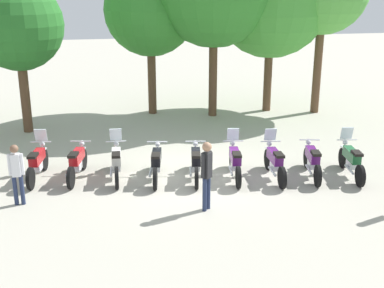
{
  "coord_description": "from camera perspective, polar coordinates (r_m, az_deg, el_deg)",
  "views": [
    {
      "loc": [
        -2.96,
        -13.6,
        5.55
      ],
      "look_at": [
        0.0,
        0.5,
        0.9
      ],
      "focal_mm": 46.73,
      "sensor_mm": 36.0,
      "label": 1
    }
  ],
  "objects": [
    {
      "name": "ground_plane",
      "position": [
        14.98,
        0.39,
        -3.85
      ],
      "size": [
        80.0,
        80.0,
        0.0
      ],
      "primitive_type": "plane",
      "color": "#ADA899"
    },
    {
      "name": "motorcycle_0",
      "position": [
        15.43,
        -17.23,
        -1.99
      ],
      "size": [
        0.72,
        2.17,
        1.37
      ],
      "rotation": [
        0.0,
        0.0,
        1.4
      ],
      "color": "black",
      "rests_on": "ground_plane"
    },
    {
      "name": "motorcycle_1",
      "position": [
        15.17,
        -12.98,
        -2.02
      ],
      "size": [
        0.78,
        2.16,
        0.99
      ],
      "rotation": [
        0.0,
        0.0,
        1.34
      ],
      "color": "black",
      "rests_on": "ground_plane"
    },
    {
      "name": "motorcycle_2",
      "position": [
        14.96,
        -8.62,
        -1.98
      ],
      "size": [
        0.62,
        2.19,
        1.37
      ],
      "rotation": [
        0.0,
        0.0,
        1.5
      ],
      "color": "black",
      "rests_on": "ground_plane"
    },
    {
      "name": "motorcycle_3",
      "position": [
        14.77,
        -4.08,
        -2.14
      ],
      "size": [
        0.74,
        2.17,
        0.99
      ],
      "rotation": [
        0.0,
        0.0,
        1.38
      ],
      "color": "black",
      "rests_on": "ground_plane"
    },
    {
      "name": "motorcycle_4",
      "position": [
        14.77,
        0.44,
        -2.09
      ],
      "size": [
        0.73,
        2.17,
        0.99
      ],
      "rotation": [
        0.0,
        0.0,
        1.38
      ],
      "color": "black",
      "rests_on": "ground_plane"
    },
    {
      "name": "motorcycle_5",
      "position": [
        14.88,
        4.92,
        -1.95
      ],
      "size": [
        0.71,
        2.18,
        1.37
      ],
      "rotation": [
        0.0,
        0.0,
        1.41
      ],
      "color": "black",
      "rests_on": "ground_plane"
    },
    {
      "name": "motorcycle_6",
      "position": [
        15.0,
        9.41,
        -1.97
      ],
      "size": [
        0.62,
        2.19,
        1.37
      ],
      "rotation": [
        0.0,
        0.0,
        1.48
      ],
      "color": "black",
      "rests_on": "ground_plane"
    },
    {
      "name": "motorcycle_7",
      "position": [
        15.35,
        13.56,
        -1.83
      ],
      "size": [
        0.78,
        2.16,
        0.99
      ],
      "rotation": [
        0.0,
        0.0,
        1.34
      ],
      "color": "black",
      "rests_on": "ground_plane"
    },
    {
      "name": "motorcycle_8",
      "position": [
        15.67,
        17.72,
        -1.73
      ],
      "size": [
        0.72,
        2.17,
        1.37
      ],
      "rotation": [
        0.0,
        0.0,
        1.39
      ],
      "color": "black",
      "rests_on": "ground_plane"
    },
    {
      "name": "person_1",
      "position": [
        12.53,
        1.69,
        -3.01
      ],
      "size": [
        0.35,
        0.34,
        1.82
      ],
      "rotation": [
        0.0,
        0.0,
        5.46
      ],
      "color": "#232D4C",
      "rests_on": "ground_plane"
    },
    {
      "name": "person_2",
      "position": [
        13.64,
        -19.4,
        -2.84
      ],
      "size": [
        0.4,
        0.23,
        1.65
      ],
      "rotation": [
        0.0,
        0.0,
        1.53
      ],
      "color": "#232D4C",
      "rests_on": "ground_plane"
    },
    {
      "name": "tree_1",
      "position": [
        19.94,
        -19.27,
        12.63
      ],
      "size": [
        3.36,
        3.36,
        5.76
      ],
      "color": "brown",
      "rests_on": "ground_plane"
    },
    {
      "name": "tree_2",
      "position": [
        21.83,
        -4.79,
        14.98
      ],
      "size": [
        3.91,
        3.91,
        6.44
      ],
      "color": "brown",
      "rests_on": "ground_plane"
    }
  ]
}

